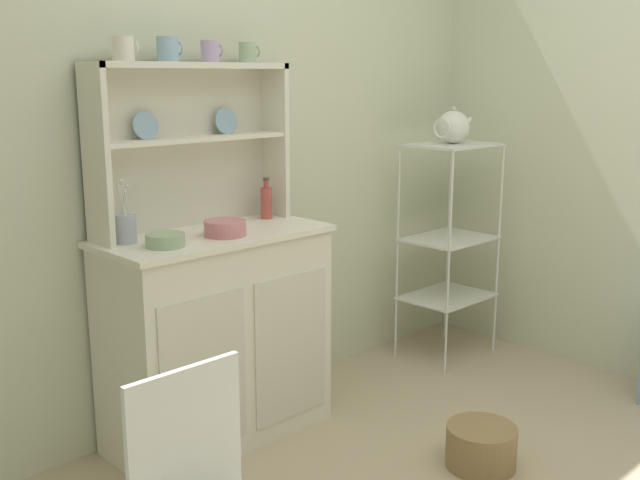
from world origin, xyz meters
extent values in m
cube|color=beige|center=(0.00, 1.62, 1.25)|extent=(3.84, 0.05, 2.50)
cube|color=silver|center=(-0.27, 1.37, 0.44)|extent=(0.91, 0.42, 0.88)
cube|color=beige|center=(-0.49, 1.16, 0.40)|extent=(0.38, 0.01, 0.62)
cube|color=beige|center=(-0.05, 1.16, 0.40)|extent=(0.38, 0.01, 0.62)
cube|color=white|center=(-0.27, 1.37, 0.87)|extent=(0.94, 0.45, 0.02)
cube|color=silver|center=(-0.27, 1.57, 1.21)|extent=(0.88, 0.02, 0.67)
cube|color=silver|center=(-0.69, 1.49, 1.21)|extent=(0.02, 0.18, 0.67)
cube|color=silver|center=(0.16, 1.49, 1.21)|extent=(0.02, 0.18, 0.67)
cube|color=silver|center=(-0.27, 1.49, 1.25)|extent=(0.84, 0.16, 0.02)
cube|color=silver|center=(-0.27, 1.49, 1.53)|extent=(0.88, 0.18, 0.02)
cylinder|color=#8EB2D1|center=(-0.46, 1.53, 1.31)|extent=(0.11, 0.03, 0.11)
cylinder|color=#8EB2D1|center=(-0.07, 1.53, 1.31)|extent=(0.11, 0.03, 0.11)
cylinder|color=silver|center=(0.97, 1.11, 0.57)|extent=(0.01, 0.01, 1.15)
cylinder|color=silver|center=(1.41, 1.11, 0.57)|extent=(0.01, 0.01, 1.15)
cylinder|color=silver|center=(0.97, 1.44, 0.57)|extent=(0.01, 0.01, 1.15)
cylinder|color=silver|center=(1.41, 1.44, 0.57)|extent=(0.01, 0.01, 1.15)
cube|color=silver|center=(1.19, 1.28, 1.14)|extent=(0.46, 0.35, 0.01)
cube|color=silver|center=(1.19, 1.28, 0.65)|extent=(0.46, 0.35, 0.01)
cube|color=silver|center=(1.19, 1.28, 0.33)|extent=(0.46, 0.35, 0.01)
cube|color=white|center=(-1.12, 0.33, 0.65)|extent=(0.31, 0.02, 0.40)
cylinder|color=#93754C|center=(0.31, 0.45, 0.08)|extent=(0.27, 0.27, 0.16)
cylinder|color=silver|center=(-0.56, 1.49, 1.59)|extent=(0.08, 0.08, 0.09)
torus|color=silver|center=(-0.51, 1.49, 1.59)|extent=(0.01, 0.05, 0.05)
cylinder|color=#8EB2D1|center=(-0.37, 1.49, 1.59)|extent=(0.08, 0.08, 0.09)
torus|color=#8EB2D1|center=(-0.32, 1.49, 1.60)|extent=(0.01, 0.05, 0.05)
cylinder|color=#B79ECC|center=(-0.17, 1.49, 1.59)|extent=(0.07, 0.07, 0.09)
torus|color=#B79ECC|center=(-0.12, 1.49, 1.59)|extent=(0.01, 0.05, 0.05)
cylinder|color=#9EB78E|center=(0.02, 1.49, 1.59)|extent=(0.07, 0.07, 0.08)
torus|color=#9EB78E|center=(0.07, 1.49, 1.59)|extent=(0.01, 0.05, 0.05)
cylinder|color=#9EB78E|center=(-0.54, 1.29, 0.90)|extent=(0.14, 0.14, 0.05)
cylinder|color=#D17A84|center=(-0.27, 1.29, 0.91)|extent=(0.17, 0.17, 0.06)
cylinder|color=#B74C47|center=(0.08, 1.45, 0.95)|extent=(0.05, 0.05, 0.14)
cylinder|color=#B74C47|center=(0.08, 1.45, 1.03)|extent=(0.02, 0.02, 0.03)
cylinder|color=#4C382D|center=(0.08, 1.45, 1.05)|extent=(0.03, 0.03, 0.01)
cylinder|color=#B2B7C6|center=(-0.61, 1.45, 0.93)|extent=(0.08, 0.08, 0.11)
cylinder|color=silver|center=(-0.61, 1.42, 1.01)|extent=(0.03, 0.01, 0.17)
ellipsoid|color=silver|center=(-0.61, 1.42, 1.10)|extent=(0.02, 0.01, 0.01)
cylinder|color=silver|center=(-0.61, 1.47, 1.01)|extent=(0.04, 0.01, 0.17)
ellipsoid|color=silver|center=(-0.61, 1.47, 1.10)|extent=(0.02, 0.01, 0.01)
cylinder|color=silver|center=(-0.63, 1.43, 1.02)|extent=(0.03, 0.03, 0.19)
ellipsoid|color=silver|center=(-0.63, 1.43, 1.12)|extent=(0.02, 0.01, 0.01)
sphere|color=white|center=(1.19, 1.28, 1.23)|extent=(0.17, 0.17, 0.17)
sphere|color=silver|center=(1.19, 1.28, 1.33)|extent=(0.02, 0.02, 0.02)
cylinder|color=white|center=(1.30, 1.28, 1.25)|extent=(0.09, 0.02, 0.07)
torus|color=white|center=(1.09, 1.28, 1.23)|extent=(0.01, 0.10, 0.10)
camera|label=1|loc=(-2.00, -1.02, 1.50)|focal=41.94mm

